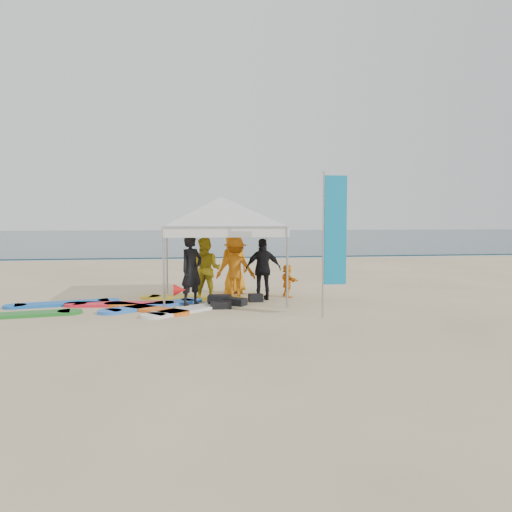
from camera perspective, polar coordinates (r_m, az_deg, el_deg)
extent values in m
plane|color=beige|center=(10.08, -3.66, -7.91)|extent=(120.00, 120.00, 0.00)
cube|color=#0C2633|center=(69.86, -7.99, 2.29)|extent=(160.00, 84.00, 0.08)
cube|color=silver|center=(28.11, -6.92, -0.26)|extent=(160.00, 1.20, 0.01)
imported|color=black|center=(12.38, -7.37, -1.61)|extent=(0.76, 0.73, 1.75)
imported|color=gold|center=(12.98, -5.72, -1.55)|extent=(0.99, 0.89, 1.66)
imported|color=orange|center=(13.43, -2.37, -1.38)|extent=(1.17, 0.83, 1.64)
imported|color=black|center=(13.15, 0.82, -1.52)|extent=(0.96, 0.40, 1.63)
imported|color=orange|center=(14.32, -2.54, -0.77)|extent=(1.02, 0.86, 1.78)
imported|color=orange|center=(13.70, 3.61, -2.83)|extent=(0.46, 0.88, 0.91)
cylinder|color=#A5A5A8|center=(14.58, -10.14, -0.43)|extent=(0.05, 0.05, 1.94)
cylinder|color=#A5A5A8|center=(14.79, 1.20, -0.30)|extent=(0.05, 0.05, 1.94)
cylinder|color=#A5A5A8|center=(11.68, -10.49, -1.52)|extent=(0.05, 0.05, 1.94)
cylinder|color=#A5A5A8|center=(11.94, 3.60, -1.34)|extent=(0.05, 0.05, 1.94)
cube|color=silver|center=(11.67, -3.38, 2.72)|extent=(3.01, 0.02, 0.24)
cube|color=silver|center=(14.57, -4.44, 2.97)|extent=(3.01, 0.02, 0.24)
cube|color=silver|center=(13.08, -10.34, 2.80)|extent=(0.02, 3.01, 0.24)
cube|color=silver|center=(13.32, 2.28, 2.88)|extent=(0.02, 3.01, 0.24)
pyramid|color=silver|center=(13.13, -3.99, 6.77)|extent=(4.12, 4.12, 0.78)
cylinder|color=#A5A5A8|center=(10.76, 7.69, 1.25)|extent=(0.04, 0.04, 3.14)
cube|color=#0B83B5|center=(10.83, 9.06, 2.92)|extent=(0.49, 0.03, 2.33)
cylinder|color=#A5A5A8|center=(11.67, -9.31, -4.82)|extent=(0.02, 0.02, 0.60)
cone|color=red|center=(11.64, -8.73, -3.85)|extent=(0.28, 0.28, 0.28)
cube|color=black|center=(12.63, -4.20, -4.98)|extent=(0.62, 0.47, 0.22)
cube|color=black|center=(12.39, -2.24, -5.24)|extent=(0.55, 0.52, 0.18)
cube|color=black|center=(12.02, -4.04, -5.58)|extent=(0.52, 0.43, 0.16)
cube|color=black|center=(12.93, -0.04, -4.80)|extent=(0.37, 0.27, 0.20)
cube|color=white|center=(11.68, -7.80, -6.12)|extent=(1.85, 1.68, 0.07)
cube|color=orange|center=(12.05, -12.58, -5.87)|extent=(1.89, 1.81, 0.07)
cube|color=gold|center=(13.52, -7.41, -4.73)|extent=(2.29, 0.98, 0.07)
cube|color=red|center=(12.80, -15.26, -5.33)|extent=(2.21, 0.74, 0.07)
cube|color=blue|center=(12.37, -11.66, -5.59)|extent=(2.19, 1.79, 0.07)
cube|color=#207825|center=(12.13, -25.03, -6.08)|extent=(1.97, 0.86, 0.07)
cube|color=blue|center=(13.33, -21.18, -5.09)|extent=(2.25, 1.04, 0.07)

